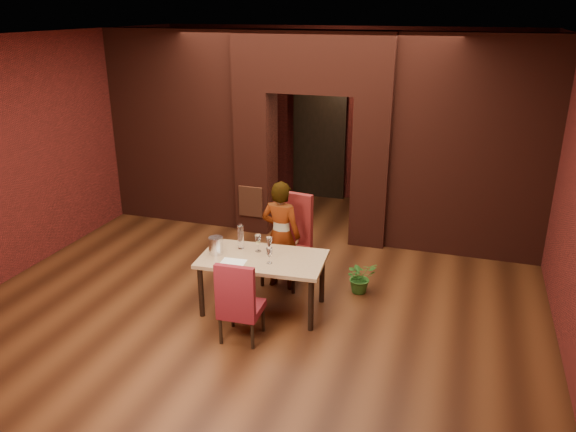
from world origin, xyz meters
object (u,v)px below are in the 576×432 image
object	(u,v)px
wine_glass_a	(258,243)
wine_bucket	(216,245)
wine_glass_b	(269,245)
wine_glass_c	(269,256)
dining_table	(263,283)
person_seated	(281,235)
chair_near	(241,299)
chair_far	(285,241)
potted_plant	(361,277)
water_bottle	(241,236)

from	to	relation	value
wine_glass_a	wine_bucket	size ratio (longest dim) A/B	0.99
wine_glass_b	wine_glass_c	world-z (taller)	wine_glass_b
dining_table	person_seated	distance (m)	0.75
chair_near	wine_glass_c	distance (m)	0.64
person_seated	wine_glass_b	world-z (taller)	person_seated
chair_far	dining_table	bearing A→B (deg)	-84.40
chair_far	potted_plant	bearing A→B (deg)	11.05
wine_glass_a	chair_near	bearing A→B (deg)	-82.25
chair_far	potted_plant	xyz separation A→B (m)	(1.02, 0.04, -0.39)
wine_glass_a	potted_plant	xyz separation A→B (m)	(1.17, 0.65, -0.59)
person_seated	wine_glass_c	world-z (taller)	person_seated
wine_glass_b	wine_glass_c	bearing A→B (deg)	-69.83
dining_table	person_seated	bearing A→B (deg)	84.22
wine_glass_a	wine_glass_b	size ratio (longest dim) A/B	1.02
wine_glass_a	water_bottle	distance (m)	0.24
potted_plant	chair_far	bearing A→B (deg)	-177.54
dining_table	chair_far	world-z (taller)	chair_far
chair_near	wine_glass_c	size ratio (longest dim) A/B	5.03
dining_table	wine_bucket	bearing A→B (deg)	-176.73
wine_bucket	water_bottle	xyz separation A→B (m)	(0.23, 0.24, 0.05)
water_bottle	potted_plant	size ratio (longest dim) A/B	0.74
chair_far	water_bottle	xyz separation A→B (m)	(-0.39, -0.59, 0.25)
dining_table	potted_plant	world-z (taller)	dining_table
chair_near	water_bottle	size ratio (longest dim) A/B	3.02
person_seated	water_bottle	distance (m)	0.61
wine_glass_a	potted_plant	bearing A→B (deg)	29.25
wine_glass_c	potted_plant	bearing A→B (deg)	45.36
person_seated	potted_plant	xyz separation A→B (m)	(1.04, 0.16, -0.51)
dining_table	chair_near	bearing A→B (deg)	-94.17
wine_glass_b	wine_bucket	world-z (taller)	wine_bucket
chair_near	wine_glass_b	size ratio (longest dim) A/B	4.67
wine_glass_c	chair_far	bearing A→B (deg)	96.16
person_seated	wine_glass_c	bearing A→B (deg)	103.95
dining_table	potted_plant	distance (m)	1.33
water_bottle	dining_table	bearing A→B (deg)	-25.77
wine_glass_c	wine_glass_a	bearing A→B (deg)	131.53
wine_glass_c	chair_near	bearing A→B (deg)	-103.75
potted_plant	chair_near	bearing A→B (deg)	-125.46
person_seated	wine_glass_a	world-z (taller)	person_seated
chair_near	water_bottle	distance (m)	0.99
wine_bucket	chair_near	bearing A→B (deg)	-46.42
chair_near	person_seated	bearing A→B (deg)	-93.25
dining_table	chair_near	xyz separation A→B (m)	(0.00, -0.68, 0.14)
chair_near	potted_plant	world-z (taller)	chair_near
wine_bucket	wine_glass_c	bearing A→B (deg)	-4.37
person_seated	potted_plant	size ratio (longest dim) A/B	3.36
dining_table	wine_bucket	world-z (taller)	wine_bucket
chair_near	water_bottle	bearing A→B (deg)	-70.18
wine_glass_a	potted_plant	world-z (taller)	wine_glass_a
chair_near	wine_glass_a	size ratio (longest dim) A/B	4.57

